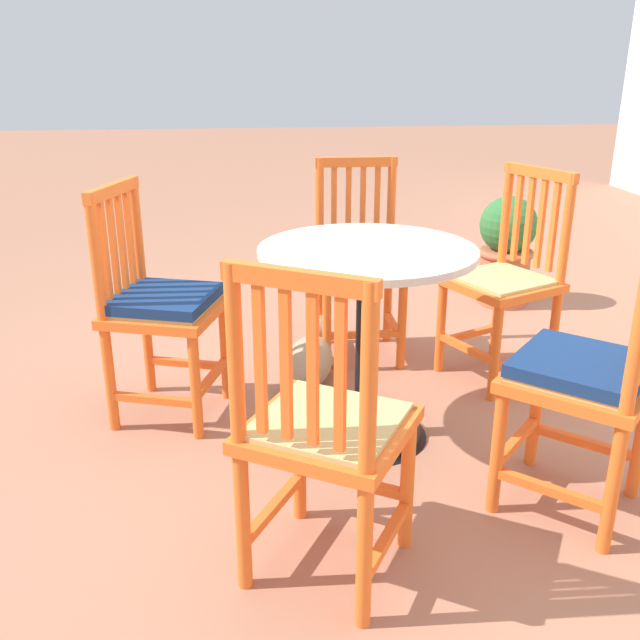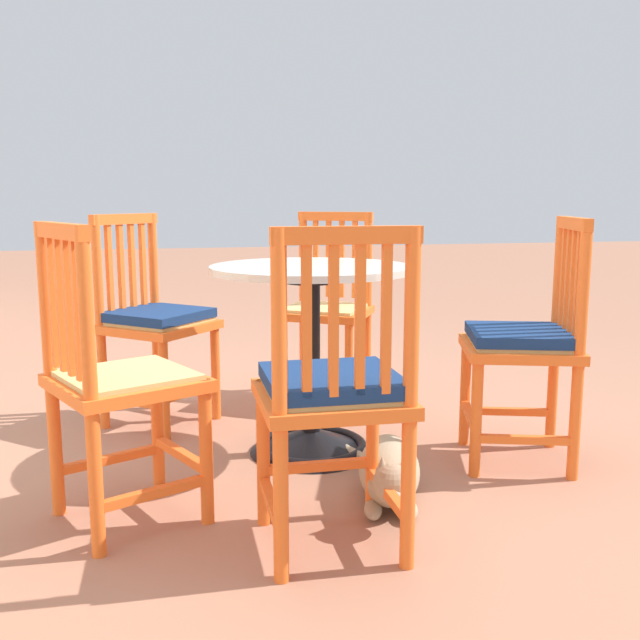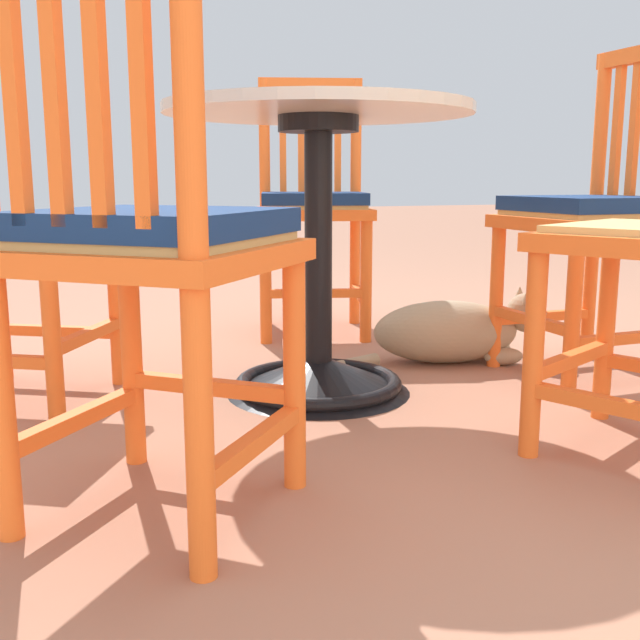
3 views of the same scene
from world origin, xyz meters
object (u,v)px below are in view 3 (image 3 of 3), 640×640
at_px(cafe_table, 318,285).
at_px(orange_chair_facing_out, 313,209).
at_px(tabby_cat, 458,332).
at_px(orange_chair_near_fence, 146,247).
at_px(orange_chair_by_planter, 594,217).
at_px(orange_chair_tucked_in, 6,227).

relative_size(cafe_table, orange_chair_facing_out, 0.83).
bearing_deg(tabby_cat, orange_chair_facing_out, -68.19).
bearing_deg(orange_chair_near_fence, orange_chair_by_planter, -159.99).
height_order(orange_chair_near_fence, tabby_cat, orange_chair_near_fence).
xyz_separation_m(orange_chair_by_planter, tabby_cat, (0.26, -0.26, -0.35)).
distance_m(orange_chair_facing_out, tabby_cat, 0.74).
relative_size(cafe_table, tabby_cat, 1.02).
xyz_separation_m(orange_chair_by_planter, orange_chair_tucked_in, (1.51, -0.35, -0.01)).
height_order(cafe_table, orange_chair_by_planter, orange_chair_by_planter).
xyz_separation_m(orange_chair_facing_out, tabby_cat, (-0.24, 0.60, -0.35)).
relative_size(orange_chair_facing_out, orange_chair_near_fence, 1.00).
height_order(orange_chair_tucked_in, tabby_cat, orange_chair_tucked_in).
xyz_separation_m(orange_chair_by_planter, orange_chair_facing_out, (0.50, -0.86, 0.00)).
xyz_separation_m(orange_chair_by_planter, orange_chair_near_fence, (1.29, 0.47, 0.00)).
bearing_deg(orange_chair_by_planter, tabby_cat, -44.02).
bearing_deg(orange_chair_near_fence, tabby_cat, -144.78).
bearing_deg(tabby_cat, orange_chair_near_fence, 35.22).
bearing_deg(orange_chair_near_fence, orange_chair_tucked_in, -75.22).
distance_m(orange_chair_facing_out, orange_chair_tucked_in, 1.13).
bearing_deg(orange_chair_facing_out, orange_chair_by_planter, 120.53).
height_order(orange_chair_facing_out, orange_chair_near_fence, same).
height_order(cafe_table, orange_chair_facing_out, orange_chair_facing_out).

